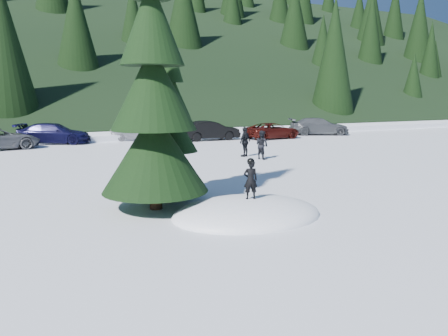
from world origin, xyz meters
name	(u,v)px	position (x,y,z in m)	size (l,w,h in m)	color
ground	(247,215)	(0.00, 0.00, 0.00)	(200.00, 200.00, 0.00)	white
snow_mound	(247,215)	(0.00, 0.00, 0.00)	(4.48, 3.52, 0.96)	white
forest_hillside	(61,27)	(0.00, 54.00, 12.50)	(200.00, 60.00, 25.00)	black
spruce_tall	(153,99)	(-2.20, 1.80, 3.32)	(3.20, 3.20, 8.60)	black
spruce_short	(172,135)	(-1.20, 3.20, 2.10)	(2.20, 2.20, 5.37)	black
child_skier	(251,180)	(0.08, -0.03, 1.04)	(0.41, 0.27, 1.12)	black
adult_0	(262,145)	(5.93, 9.57, 0.78)	(0.75, 0.59, 1.55)	black
adult_1	(245,142)	(5.58, 10.85, 0.84)	(0.99, 0.41, 1.68)	black
car_3	(54,133)	(-3.74, 22.39, 0.73)	(2.06, 5.06, 1.47)	black
car_4	(135,132)	(2.09, 22.26, 0.64)	(1.51, 3.74, 1.28)	#92939A
car_5	(210,131)	(7.33, 20.00, 0.74)	(1.57, 4.51, 1.49)	black
car_6	(273,131)	(12.28, 18.96, 0.63)	(2.10, 4.55, 1.27)	#3C0E0A
car_7	(319,126)	(17.73, 20.22, 0.74)	(2.08, 5.11, 1.48)	#4E5256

